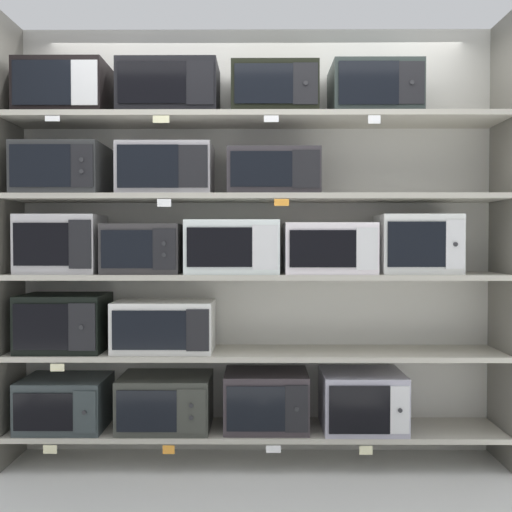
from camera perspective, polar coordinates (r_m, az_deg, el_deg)
back_panel at (r=3.68m, az=0.02°, el=1.40°), size 3.04×0.04×2.58m
upright_left at (r=3.76m, az=-22.68°, el=1.29°), size 0.05×0.41×2.58m
upright_right at (r=3.74m, az=22.78°, el=1.29°), size 0.05×0.41×2.58m
shelf_0 at (r=3.63m, az=-0.00°, el=-16.28°), size 2.84×0.41×0.03m
microwave_0 at (r=3.76m, az=-17.75°, el=-13.18°), size 0.49×0.40×0.29m
microwave_1 at (r=3.62m, az=-8.61°, el=-13.58°), size 0.52×0.41×0.30m
microwave_2 at (r=3.57m, az=0.98°, el=-13.57°), size 0.48×0.38×0.33m
microwave_3 at (r=3.62m, az=10.08°, el=-13.38°), size 0.47×0.42×0.33m
price_tag_0 at (r=3.63m, az=-19.06°, el=-17.05°), size 0.08×0.00×0.05m
price_tag_1 at (r=3.48m, az=-8.34°, el=-17.83°), size 0.07×0.00×0.05m
price_tag_2 at (r=3.45m, az=1.67°, el=-17.95°), size 0.08×0.00×0.04m
price_tag_3 at (r=3.50m, az=10.45°, el=-17.77°), size 0.07×0.00×0.05m
shelf_1 at (r=3.52m, az=-0.00°, el=-9.26°), size 2.84×0.41×0.03m
microwave_4 at (r=3.67m, az=-17.84°, el=-6.06°), size 0.48×0.38×0.33m
microwave_5 at (r=3.53m, az=-8.74°, el=-6.60°), size 0.57×0.35×0.29m
price_tag_4 at (r=3.50m, az=-18.44°, el=-10.06°), size 0.08×0.00×0.04m
shelf_2 at (r=3.46m, az=-0.00°, el=-1.90°), size 2.84×0.41×0.03m
microwave_6 at (r=3.64m, az=-18.08°, el=1.09°), size 0.46×0.34×0.34m
microwave_7 at (r=3.52m, az=-10.66°, el=0.68°), size 0.44×0.37×0.28m
microwave_8 at (r=3.46m, az=-2.22°, el=0.88°), size 0.53×0.38×0.31m
microwave_9 at (r=3.48m, az=6.95°, el=0.74°), size 0.51×0.39×0.29m
microwave_10 at (r=3.57m, az=15.15°, el=1.10°), size 0.45×0.35×0.34m
shelf_3 at (r=3.47m, az=-0.00°, el=5.57°), size 2.84×0.41×0.03m
microwave_11 at (r=3.66m, az=-17.94°, el=7.80°), size 0.48×0.43×0.29m
microwave_12 at (r=3.52m, az=-8.54°, el=8.11°), size 0.53×0.37×0.29m
microwave_13 at (r=3.48m, az=1.67°, el=7.95°), size 0.52×0.36×0.26m
price_tag_5 at (r=3.30m, az=-8.76°, el=5.04°), size 0.08×0.00×0.04m
price_tag_6 at (r=3.26m, az=2.46°, el=5.14°), size 0.08×0.00×0.04m
shelf_4 at (r=3.53m, az=-0.00°, el=12.90°), size 2.84×0.41×0.03m
microwave_14 at (r=3.73m, az=-17.89°, el=14.84°), size 0.50×0.34×0.31m
microwave_15 at (r=3.60m, az=-8.25°, el=15.35°), size 0.56×0.37×0.30m
microwave_16 at (r=3.56m, az=1.77°, el=15.36°), size 0.48×0.40×0.28m
microwave_17 at (r=3.62m, az=11.19°, el=15.16°), size 0.50×0.39×0.29m
price_tag_7 at (r=3.50m, az=-18.86°, el=12.32°), size 0.08×0.00×0.03m
price_tag_8 at (r=3.36m, az=-9.05°, el=12.77°), size 0.09×0.00×0.04m
price_tag_9 at (r=3.32m, az=1.47°, el=12.97°), size 0.08×0.00×0.04m
price_tag_10 at (r=3.37m, az=11.23°, el=12.67°), size 0.07×0.00×0.04m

